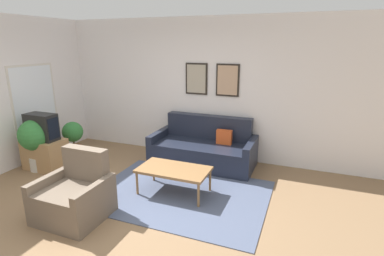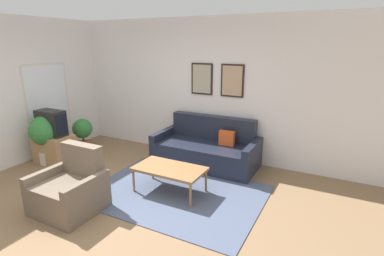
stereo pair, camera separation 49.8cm
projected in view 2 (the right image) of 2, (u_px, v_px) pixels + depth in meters
The scene contains 11 objects.
ground_plane at pixel (107, 211), 4.09m from camera, with size 16.00×16.00×0.00m, color #846647.
area_rug at pixel (176, 193), 4.57m from camera, with size 2.59×1.88×0.01m.
wall_back at pixel (195, 88), 5.94m from camera, with size 8.00×0.09×2.70m.
wall_left_window at pixel (14, 93), 5.44m from camera, with size 0.08×8.00×2.70m.
couch at pixel (207, 149), 5.62m from camera, with size 1.91×0.90×0.88m.
coffee_table at pixel (170, 170), 4.52m from camera, with size 1.06×0.59×0.40m.
tv_stand at pixel (55, 149), 5.70m from camera, with size 0.71×0.47×0.55m.
tv at pixel (51, 123), 5.56m from camera, with size 0.56×0.28×0.48m.
armchair at pixel (70, 190), 4.07m from camera, with size 0.83×0.76×0.87m.
potted_plant_tall at pixel (45, 134), 5.56m from camera, with size 0.56×0.56×0.94m.
potted_plant_by_window at pixel (83, 133), 6.24m from camera, with size 0.40×0.40×0.71m.
Camera 2 is at (2.70, -2.67, 2.21)m, focal length 28.00 mm.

